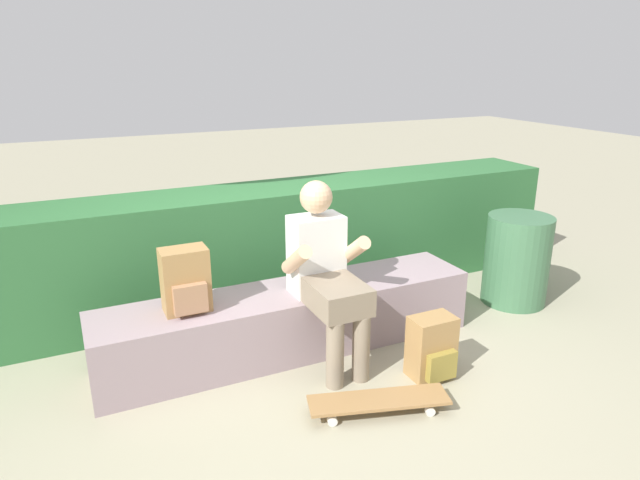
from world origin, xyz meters
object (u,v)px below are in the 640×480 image
Objects in this scene: person_skater at (326,270)px; bench_main at (290,320)px; trash_bin at (517,260)px; backpack_on_bench at (186,281)px; skateboard_near_person at (379,401)px; backpack_on_ground at (432,348)px.

bench_main is at bearing 126.17° from person_skater.
bench_main is 0.50m from person_skater.
trash_bin is (1.96, -0.05, 0.15)m from bench_main.
backpack_on_bench is at bearing -179.21° from bench_main.
backpack_on_ground is (0.50, 0.19, 0.12)m from skateboard_near_person.
person_skater is 0.87m from skateboard_near_person.
backpack_on_bench is at bearing 179.12° from trash_bin.
trash_bin is at bearing -1.46° from bench_main.
backpack_on_bench reaches higher than skateboard_near_person.
person_skater is at bearing 137.58° from backpack_on_ground.
backpack_on_bench reaches higher than bench_main.
person_skater reaches higher than trash_bin.
skateboard_near_person is 2.06× the size of backpack_on_ground.
backpack_on_ground is at bearing -42.42° from person_skater.
backpack_on_bench reaches higher than trash_bin.
bench_main is 3.14× the size of skateboard_near_person.
backpack_on_ground is (1.36, -0.68, -0.44)m from backpack_on_bench.
skateboard_near_person is at bearing -88.86° from person_skater.
person_skater is at bearing -53.83° from bench_main.
trash_bin is at bearing 26.39° from backpack_on_ground.
bench_main is 6.46× the size of backpack_on_bench.
skateboard_near_person is 2.06× the size of backpack_on_bench.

